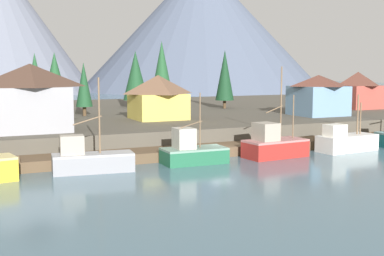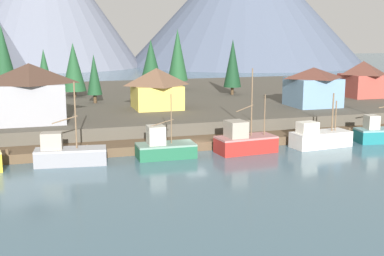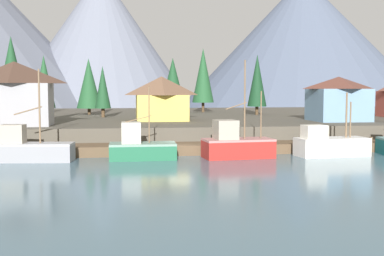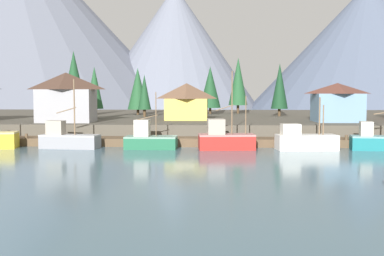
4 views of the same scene
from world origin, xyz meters
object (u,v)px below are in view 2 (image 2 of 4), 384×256
(house_yellow, at_px, (157,88))
(conifer_mid_left, at_px, (74,67))
(house_grey, at_px, (30,93))
(conifer_near_right, at_px, (178,55))
(fishing_boat_green, at_px, (164,147))
(fishing_boat_red, at_px, (244,141))
(conifer_near_left, at_px, (44,74))
(fishing_boat_white, at_px, (319,138))
(conifer_mid_right, at_px, (233,63))
(fishing_boat_grey, at_px, (68,154))
(conifer_back_right, at_px, (3,62))
(fishing_boat_teal, at_px, (383,133))
(house_blue, at_px, (313,86))
(conifer_back_left, at_px, (94,75))
(house_red, at_px, (363,79))
(conifer_centre, at_px, (151,62))

(house_yellow, height_order, conifer_mid_left, conifer_mid_left)
(house_grey, bearing_deg, conifer_near_right, 48.86)
(conifer_mid_left, bearing_deg, fishing_boat_green, -78.86)
(fishing_boat_red, relative_size, conifer_near_left, 1.10)
(fishing_boat_white, height_order, conifer_mid_right, conifer_mid_right)
(fishing_boat_grey, bearing_deg, conifer_near_right, 67.59)
(fishing_boat_red, distance_m, house_yellow, 20.10)
(house_grey, distance_m, conifer_mid_left, 25.02)
(fishing_boat_grey, xyz_separation_m, conifer_back_right, (-7.44, 28.55, 7.76))
(fishing_boat_teal, xyz_separation_m, house_grey, (-41.04, 11.18, 5.10))
(fishing_boat_green, distance_m, fishing_boat_teal, 27.54)
(fishing_boat_green, relative_size, house_yellow, 1.00)
(fishing_boat_white, relative_size, conifer_near_right, 0.65)
(fishing_boat_white, distance_m, conifer_mid_right, 31.41)
(fishing_boat_teal, xyz_separation_m, conifer_mid_left, (-34.45, 35.28, 6.45))
(house_blue, height_order, conifer_mid_left, conifer_mid_left)
(fishing_boat_grey, xyz_separation_m, fishing_boat_white, (28.64, -0.21, -0.02))
(fishing_boat_green, bearing_deg, fishing_boat_teal, 0.18)
(fishing_boat_teal, bearing_deg, fishing_boat_red, -172.36)
(conifer_mid_right, xyz_separation_m, conifer_back_right, (-37.05, -1.89, 0.95))
(house_blue, xyz_separation_m, conifer_mid_left, (-32.85, 20.94, 2.11))
(house_yellow, distance_m, conifer_near_left, 15.49)
(conifer_back_left, distance_m, conifer_back_right, 13.30)
(conifer_back_left, bearing_deg, house_red, -7.06)
(house_grey, bearing_deg, conifer_back_right, 102.63)
(fishing_boat_red, bearing_deg, fishing_boat_green, 172.59)
(house_red, relative_size, conifer_near_left, 0.75)
(house_blue, height_order, conifer_near_right, conifer_near_right)
(fishing_boat_green, xyz_separation_m, conifer_near_left, (-11.73, 20.54, 6.42))
(house_blue, distance_m, house_grey, 39.58)
(conifer_mid_left, bearing_deg, conifer_back_right, -147.93)
(conifer_near_left, height_order, conifer_mid_left, conifer_mid_left)
(fishing_boat_teal, bearing_deg, conifer_back_left, 147.12)
(fishing_boat_green, relative_size, conifer_mid_left, 0.76)
(fishing_boat_white, height_order, conifer_centre, conifer_centre)
(house_blue, relative_size, conifer_mid_left, 0.77)
(house_grey, height_order, conifer_near_right, conifer_near_right)
(fishing_boat_green, relative_size, conifer_back_left, 0.92)
(fishing_boat_green, relative_size, fishing_boat_white, 0.93)
(fishing_boat_teal, bearing_deg, conifer_near_right, 117.08)
(fishing_boat_grey, bearing_deg, conifer_mid_right, 52.30)
(house_yellow, distance_m, conifer_back_right, 23.43)
(conifer_back_left, bearing_deg, fishing_boat_grey, -101.77)
(fishing_boat_grey, height_order, conifer_back_left, conifer_back_left)
(house_yellow, bearing_deg, fishing_boat_green, -100.65)
(fishing_boat_teal, bearing_deg, fishing_boat_green, -173.19)
(house_yellow, distance_m, conifer_near_right, 24.49)
(house_yellow, distance_m, conifer_centre, 20.55)
(conifer_mid_right, distance_m, conifer_centre, 15.05)
(fishing_boat_white, bearing_deg, house_yellow, 122.85)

